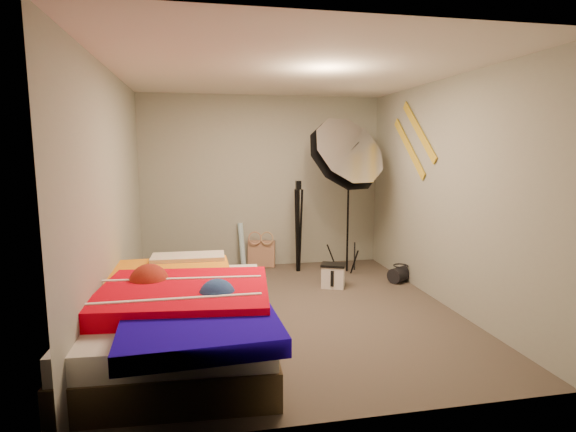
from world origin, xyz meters
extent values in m
plane|color=#4D4439|center=(0.00, 0.00, 0.00)|extent=(4.00, 4.00, 0.00)
plane|color=silver|center=(0.00, 0.00, 2.50)|extent=(4.00, 4.00, 0.00)
plane|color=gray|center=(0.00, 2.00, 1.25)|extent=(3.50, 0.00, 3.50)
plane|color=gray|center=(0.00, -2.00, 1.25)|extent=(3.50, 0.00, 3.50)
plane|color=gray|center=(-1.75, 0.00, 1.25)|extent=(0.00, 4.00, 4.00)
plane|color=gray|center=(1.75, 0.00, 1.25)|extent=(0.00, 4.00, 4.00)
cube|color=tan|center=(-0.05, 1.90, 0.20)|extent=(0.43, 0.27, 0.41)
cylinder|color=#64B0CD|center=(-0.33, 1.90, 0.33)|extent=(0.13, 0.20, 0.67)
cube|color=silver|center=(0.71, 0.73, 0.14)|extent=(0.34, 0.29, 0.28)
cylinder|color=black|center=(1.65, 0.79, 0.10)|extent=(0.38, 0.33, 0.20)
cube|color=gold|center=(1.73, 0.60, 1.95)|extent=(0.02, 0.91, 0.78)
cube|color=gold|center=(1.73, 0.85, 1.75)|extent=(0.02, 0.91, 0.78)
cube|color=#433420|center=(-1.11, -0.75, 0.14)|extent=(1.62, 2.23, 0.28)
cube|color=silver|center=(-1.11, -0.75, 0.38)|extent=(1.57, 2.18, 0.19)
cube|color=orange|center=(-1.24, -0.26, 0.52)|extent=(1.20, 1.05, 0.15)
cube|color=red|center=(-1.06, -0.91, 0.54)|extent=(1.47, 1.28, 0.17)
cube|color=#1300B3|center=(-0.94, -1.56, 0.50)|extent=(1.12, 0.91, 0.13)
cube|color=#EDA2B0|center=(-1.06, 0.16, 0.56)|extent=(0.76, 0.36, 0.15)
cylinder|color=black|center=(1.12, 1.42, 0.87)|extent=(0.03, 0.03, 1.74)
cube|color=black|center=(1.12, 1.42, 1.69)|extent=(0.07, 0.07, 0.11)
cone|color=silver|center=(0.99, 1.24, 1.63)|extent=(1.21, 1.04, 1.28)
cylinder|color=black|center=(0.44, 1.56, 0.59)|extent=(0.04, 0.04, 1.18)
cube|color=black|center=(0.44, 1.56, 1.24)|extent=(0.07, 0.07, 0.12)
camera|label=1|loc=(-0.91, -4.55, 1.74)|focal=28.00mm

